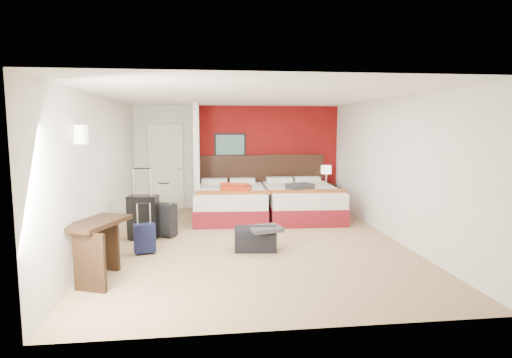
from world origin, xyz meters
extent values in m
plane|color=tan|center=(0.00, 0.00, 0.00)|extent=(6.50, 6.50, 0.00)
cube|color=silver|center=(0.00, 3.25, 1.25)|extent=(5.00, 0.04, 2.50)
cube|color=silver|center=(-2.50, 0.00, 1.25)|extent=(0.04, 6.50, 2.50)
cube|color=black|center=(-0.20, 3.19, 1.55)|extent=(0.78, 0.03, 0.58)
cube|color=white|center=(-2.38, -1.50, 1.90)|extent=(0.12, 0.20, 0.24)
cube|color=maroon|center=(0.75, 3.23, 1.25)|extent=(3.50, 0.04, 2.50)
cube|color=silver|center=(-1.00, 2.61, 1.25)|extent=(0.12, 1.20, 2.50)
cube|color=silver|center=(-1.75, 3.20, 1.02)|extent=(0.82, 0.06, 2.05)
cube|color=white|center=(-0.26, 2.00, 0.32)|extent=(1.63, 2.24, 0.64)
cube|color=silver|center=(1.29, 1.91, 0.33)|extent=(1.63, 2.26, 0.66)
cube|color=#B42B0F|center=(-0.16, 1.90, 0.69)|extent=(0.84, 0.97, 0.10)
cube|color=#343539|center=(1.19, 1.61, 0.72)|extent=(0.61, 0.54, 0.12)
cube|color=black|center=(2.16, 2.93, 0.29)|extent=(0.43, 0.43, 0.58)
cylinder|color=silver|center=(2.16, 2.93, 0.81)|extent=(0.34, 0.34, 0.46)
cube|color=black|center=(-1.91, 0.37, 0.38)|extent=(0.55, 0.39, 0.76)
cube|color=black|center=(-1.56, 0.51, 0.29)|extent=(0.46, 0.40, 0.58)
cube|color=black|center=(-1.78, -0.50, 0.22)|extent=(0.36, 0.27, 0.45)
cube|color=black|center=(-0.02, -0.54, 0.17)|extent=(0.70, 0.42, 0.34)
cube|color=#3B3C41|center=(0.13, -0.59, 0.37)|extent=(0.59, 0.53, 0.07)
cube|color=black|center=(-2.22, -1.59, 0.40)|extent=(0.79, 1.06, 0.79)
camera|label=1|loc=(-0.82, -7.12, 2.00)|focal=29.54mm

